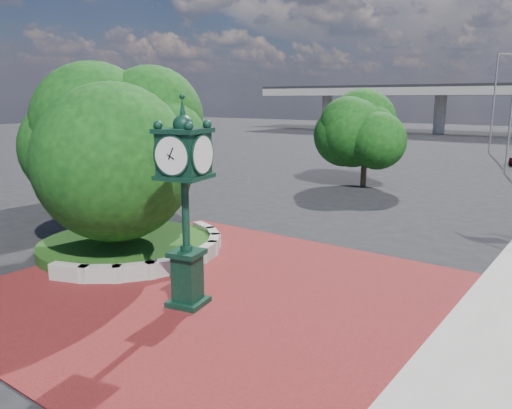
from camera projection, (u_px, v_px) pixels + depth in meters
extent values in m
plane|color=black|center=(233.00, 280.00, 15.17)|extent=(200.00, 200.00, 0.00)
cube|color=maroon|center=(212.00, 290.00, 14.38)|extent=(12.00, 12.00, 0.04)
cube|color=#9E9B93|center=(70.00, 273.00, 15.02)|extent=(1.29, 0.76, 0.54)
cube|color=#9E9B93|center=(100.00, 274.00, 14.89)|extent=(1.20, 1.04, 0.54)
cube|color=#9E9B93|center=(134.00, 273.00, 15.05)|extent=(1.00, 1.22, 0.54)
cube|color=#9E9B93|center=(165.00, 268.00, 15.49)|extent=(0.71, 1.30, 0.54)
cube|color=#9E9B93|center=(190.00, 261.00, 16.16)|extent=(0.35, 1.25, 0.54)
cube|color=#9E9B93|center=(207.00, 253.00, 17.00)|extent=(0.71, 1.30, 0.54)
cube|color=#9E9B93|center=(214.00, 245.00, 17.94)|extent=(1.00, 1.22, 0.54)
cube|color=#9E9B93|center=(213.00, 237.00, 18.88)|extent=(1.20, 1.04, 0.54)
cube|color=#9E9B93|center=(205.00, 231.00, 19.75)|extent=(1.29, 0.76, 0.54)
cylinder|color=#154112|center=(126.00, 246.00, 18.03)|extent=(6.10, 6.10, 0.40)
cylinder|color=#9E9B93|center=(327.00, 112.00, 89.94)|extent=(1.80, 1.80, 6.00)
cylinder|color=#9E9B93|center=(440.00, 114.00, 78.30)|extent=(1.80, 1.80, 6.00)
cylinder|color=#38281C|center=(125.00, 222.00, 17.85)|extent=(0.36, 0.36, 2.17)
sphere|color=#0F3711|center=(121.00, 148.00, 17.30)|extent=(5.20, 5.20, 5.20)
cylinder|color=#38281C|center=(102.00, 179.00, 26.41)|extent=(0.36, 0.36, 2.45)
sphere|color=#0F3711|center=(98.00, 124.00, 25.80)|extent=(5.60, 5.60, 5.60)
cylinder|color=#38281C|center=(364.00, 171.00, 31.44)|extent=(0.36, 0.36, 1.92)
sphere|color=#0F3711|center=(365.00, 134.00, 30.97)|extent=(4.40, 4.40, 4.40)
cube|color=black|center=(188.00, 302.00, 13.30)|extent=(1.09, 1.09, 0.18)
cube|color=black|center=(188.00, 277.00, 13.15)|extent=(0.75, 0.75, 1.26)
cube|color=black|center=(187.00, 253.00, 13.01)|extent=(0.95, 0.95, 0.14)
cylinder|color=black|center=(186.00, 214.00, 12.79)|extent=(0.19, 0.19, 1.95)
cube|color=black|center=(184.00, 154.00, 12.47)|extent=(1.22, 1.22, 1.03)
cylinder|color=white|center=(172.00, 156.00, 11.99)|extent=(0.91, 0.26, 0.92)
cylinder|color=white|center=(195.00, 152.00, 12.95)|extent=(0.91, 0.26, 0.92)
cylinder|color=white|center=(166.00, 153.00, 12.69)|extent=(0.26, 0.91, 0.92)
cylinder|color=white|center=(202.00, 155.00, 12.25)|extent=(0.26, 0.91, 0.92)
sphere|color=black|center=(183.00, 125.00, 12.32)|extent=(0.50, 0.50, 0.50)
cone|color=black|center=(182.00, 109.00, 12.24)|extent=(0.21, 0.21, 0.57)
cylinder|color=slate|center=(511.00, 113.00, 35.44)|extent=(0.16, 0.16, 8.81)
cylinder|color=slate|center=(494.00, 105.00, 49.46)|extent=(0.17, 0.17, 9.66)
cube|color=slate|center=(509.00, 54.00, 48.26)|extent=(1.82, 0.96, 0.13)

